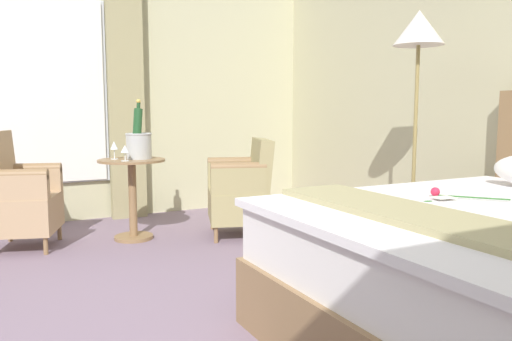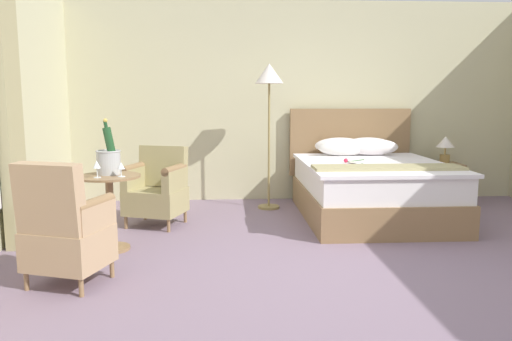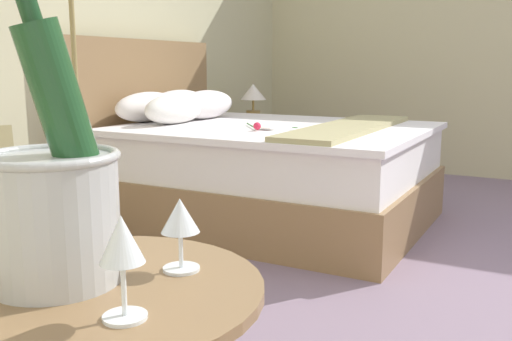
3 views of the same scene
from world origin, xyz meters
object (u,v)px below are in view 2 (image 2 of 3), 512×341
(champagne_bucket, at_px, (109,159))
(side_table_round, at_px, (110,204))
(nightstand, at_px, (443,183))
(bed, at_px, (369,185))
(floor_lamp_brass, at_px, (269,85))
(wine_glass_near_edge, at_px, (121,166))
(armchair_by_window, at_px, (157,189))
(wine_glass_near_bucket, at_px, (97,165))
(armchair_facing_bed, at_px, (65,230))
(bedside_lamp, at_px, (445,145))

(champagne_bucket, bearing_deg, side_table_round, -81.97)
(nightstand, bearing_deg, bed, -150.25)
(floor_lamp_brass, bearing_deg, wine_glass_near_edge, -130.18)
(armchair_by_window, bearing_deg, nightstand, 14.63)
(nightstand, height_order, armchair_by_window, armchair_by_window)
(side_table_round, height_order, wine_glass_near_bucket, wine_glass_near_bucket)
(side_table_round, xyz_separation_m, wine_glass_near_edge, (0.13, -0.08, 0.37))
(floor_lamp_brass, distance_m, champagne_bucket, 2.41)
(floor_lamp_brass, xyz_separation_m, wine_glass_near_bucket, (-1.70, -1.82, -0.75))
(champagne_bucket, relative_size, armchair_facing_bed, 0.54)
(bed, relative_size, side_table_round, 3.06)
(nightstand, height_order, side_table_round, side_table_round)
(bedside_lamp, height_order, floor_lamp_brass, floor_lamp_brass)
(champagne_bucket, bearing_deg, bed, 21.75)
(champagne_bucket, relative_size, wine_glass_near_edge, 3.89)
(bedside_lamp, height_order, champagne_bucket, champagne_bucket)
(floor_lamp_brass, bearing_deg, bedside_lamp, 4.89)
(bed, relative_size, bedside_lamp, 5.90)
(nightstand, height_order, bedside_lamp, bedside_lamp)
(armchair_by_window, bearing_deg, side_table_round, -108.57)
(champagne_bucket, bearing_deg, armchair_by_window, 69.46)
(side_table_round, relative_size, armchair_facing_bed, 0.73)
(bed, bearing_deg, side_table_round, -156.97)
(bed, height_order, floor_lamp_brass, floor_lamp_brass)
(nightstand, bearing_deg, armchair_facing_bed, -146.19)
(nightstand, bearing_deg, wine_glass_near_edge, -153.08)
(floor_lamp_brass, height_order, wine_glass_near_bucket, floor_lamp_brass)
(bed, xyz_separation_m, floor_lamp_brass, (-1.17, 0.50, 1.19))
(bed, bearing_deg, wine_glass_near_edge, -154.44)
(wine_glass_near_bucket, bearing_deg, bed, 24.71)
(floor_lamp_brass, distance_m, armchair_facing_bed, 3.33)
(armchair_facing_bed, bearing_deg, nightstand, 33.81)
(bedside_lamp, relative_size, floor_lamp_brass, 0.20)
(armchair_by_window, bearing_deg, floor_lamp_brass, 30.10)
(floor_lamp_brass, bearing_deg, nightstand, 4.89)
(armchair_by_window, bearing_deg, armchair_facing_bed, -103.75)
(bedside_lamp, xyz_separation_m, armchair_by_window, (-3.72, -0.97, -0.37))
(champagne_bucket, distance_m, wine_glass_near_edge, 0.22)
(side_table_round, bearing_deg, armchair_by_window, 71.43)
(bedside_lamp, xyz_separation_m, armchair_facing_bed, (-4.16, -2.79, -0.35))
(bed, relative_size, wine_glass_near_bucket, 13.78)
(champagne_bucket, bearing_deg, armchair_facing_bed, -97.39)
(wine_glass_near_bucket, bearing_deg, champagne_bucket, 72.79)
(champagne_bucket, distance_m, wine_glass_near_bucket, 0.21)
(floor_lamp_brass, relative_size, wine_glass_near_edge, 13.72)
(wine_glass_near_edge, bearing_deg, nightstand, 26.92)
(champagne_bucket, height_order, armchair_by_window, champagne_bucket)
(bedside_lamp, relative_size, wine_glass_near_bucket, 2.33)
(champagne_bucket, height_order, wine_glass_near_edge, champagne_bucket)
(bed, distance_m, nightstand, 1.42)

